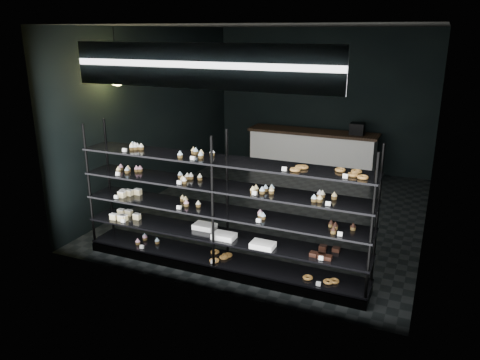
# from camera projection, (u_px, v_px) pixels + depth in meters

# --- Properties ---
(room) EXTENTS (5.01, 6.01, 3.20)m
(room) POSITION_uv_depth(u_px,v_px,m) (281.00, 123.00, 8.08)
(room) COLOR black
(room) RESTS_ON ground
(display_shelf) EXTENTS (4.00, 0.50, 1.91)m
(display_shelf) POSITION_uv_depth(u_px,v_px,m) (219.00, 226.00, 6.24)
(display_shelf) COLOR black
(display_shelf) RESTS_ON room
(signage) EXTENTS (3.30, 0.05, 0.50)m
(signage) POSITION_uv_depth(u_px,v_px,m) (198.00, 66.00, 5.17)
(signage) COLOR #0B1B39
(signage) RESTS_ON room
(pendant_lamp) EXTENTS (0.31, 0.31, 0.89)m
(pendant_lamp) POSITION_uv_depth(u_px,v_px,m) (117.00, 76.00, 7.31)
(pendant_lamp) COLOR black
(pendant_lamp) RESTS_ON room
(service_counter) EXTENTS (2.90, 0.65, 1.23)m
(service_counter) POSITION_uv_depth(u_px,v_px,m) (312.00, 152.00, 10.62)
(service_counter) COLOR white
(service_counter) RESTS_ON room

